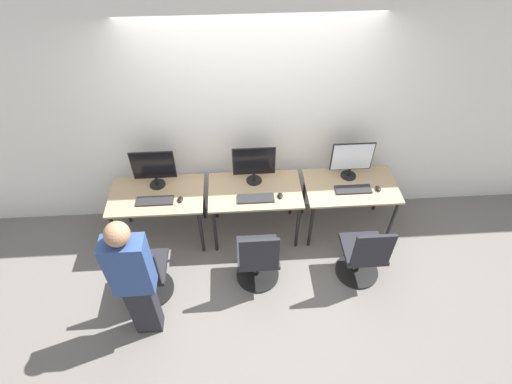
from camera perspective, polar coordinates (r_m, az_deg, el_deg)
name	(u,v)px	position (r m, az deg, el deg)	size (l,w,h in m)	color
ground_plane	(257,251)	(4.83, 0.10, -8.37)	(20.00, 20.00, 0.00)	slate
wall_back	(252,116)	(4.42, -0.55, 10.76)	(12.00, 0.05, 2.80)	silver
desk_left	(158,200)	(4.65, -13.89, -1.08)	(1.05, 0.63, 0.71)	tan
monitor_left	(154,168)	(4.54, -14.41, 3.40)	(0.48, 0.18, 0.47)	black
keyboard_left	(155,201)	(4.51, -14.25, -1.24)	(0.41, 0.14, 0.02)	#262628
mouse_left	(180,199)	(4.46, -10.77, -1.04)	(0.06, 0.09, 0.03)	black
office_chair_left	(145,275)	(4.35, -15.52, -11.40)	(0.48, 0.48, 0.89)	black
person_left	(134,279)	(3.75, -17.05, -11.77)	(0.36, 0.21, 1.57)	#232328
desk_center	(255,195)	(4.57, -0.16, -0.46)	(1.05, 0.63, 0.71)	tan
monitor_center	(254,164)	(4.45, -0.29, 4.08)	(0.48, 0.18, 0.47)	black
keyboard_center	(256,198)	(4.40, -0.04, -0.93)	(0.41, 0.14, 0.02)	#262628
mouse_center	(280,196)	(4.43, 3.47, -0.51)	(0.06, 0.09, 0.03)	black
office_chair_center	(258,260)	(4.31, 0.29, -9.70)	(0.48, 0.48, 0.89)	black
desk_right	(350,191)	(4.75, 13.30, 0.17)	(1.05, 0.63, 0.71)	tan
monitor_right	(352,159)	(4.64, 13.53, 4.63)	(0.48, 0.18, 0.47)	black
keyboard_right	(353,189)	(4.63, 13.71, 0.36)	(0.41, 0.14, 0.02)	#262628
mouse_right	(378,189)	(4.71, 17.04, 0.47)	(0.06, 0.09, 0.03)	black
office_chair_right	(363,256)	(4.48, 15.10, -8.87)	(0.48, 0.48, 0.89)	black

